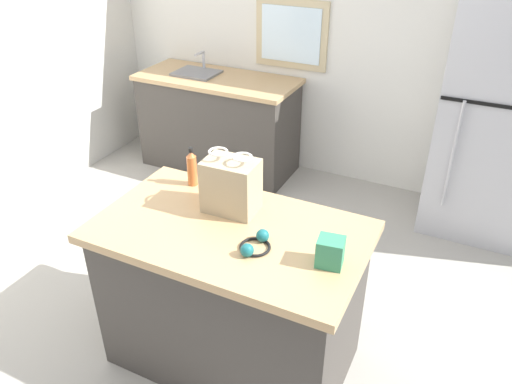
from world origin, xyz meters
TOP-DOWN VIEW (x-y plane):
  - ground at (0.00, 0.00)m, footprint 5.81×5.81m
  - back_wall at (-0.01, 2.21)m, footprint 4.84×0.13m
  - kitchen_island at (0.09, -0.27)m, footprint 1.37×0.81m
  - refrigerator at (1.17, 1.81)m, footprint 0.74×0.67m
  - sink_counter at (-1.20, 1.82)m, footprint 1.50×0.66m
  - shopping_bag at (0.01, -0.11)m, footprint 0.28×0.20m
  - small_box at (0.63, -0.32)m, footprint 0.13×0.12m
  - bottle at (-0.32, 0.03)m, footprint 0.06×0.06m
  - ear_defenders at (0.27, -0.36)m, footprint 0.17×0.20m

SIDE VIEW (x-z plane):
  - ground at x=0.00m, z-range 0.00..0.00m
  - kitchen_island at x=0.09m, z-range 0.00..0.92m
  - sink_counter at x=-1.20m, z-range -0.08..1.02m
  - refrigerator at x=1.17m, z-range 0.00..1.85m
  - ear_defenders at x=0.27m, z-range 0.91..0.97m
  - small_box at x=0.63m, z-range 0.92..1.05m
  - bottle at x=-0.32m, z-range 0.91..1.14m
  - shopping_bag at x=0.01m, z-range 0.90..1.23m
  - back_wall at x=-0.01m, z-range 0.00..2.57m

